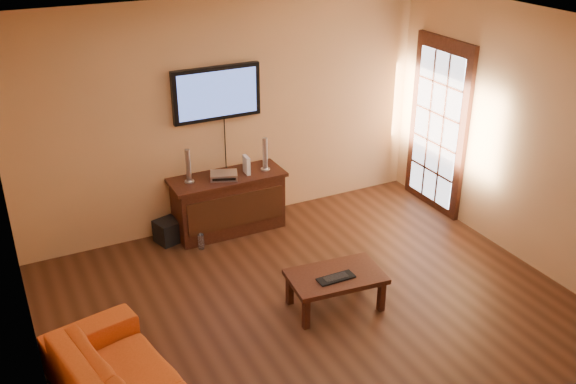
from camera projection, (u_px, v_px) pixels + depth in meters
ground_plane at (333, 329)px, 6.00m from camera, size 5.00×5.00×0.00m
room_walls at (303, 139)px, 5.77m from camera, size 5.00×5.00×5.00m
french_door at (438, 128)px, 7.91m from camera, size 0.07×1.02×2.22m
media_console at (228, 203)px, 7.59m from camera, size 1.35×0.52×0.71m
television at (217, 93)px, 7.21m from camera, size 1.04×0.08×0.61m
coffee_table at (336, 279)px, 6.19m from camera, size 0.96×0.64×0.37m
speaker_left at (188, 167)px, 7.21m from camera, size 0.11×0.11×0.40m
speaker_right at (265, 155)px, 7.53m from camera, size 0.11×0.11×0.40m
av_receiver at (224, 175)px, 7.37m from camera, size 0.37×0.31×0.07m
game_console at (247, 165)px, 7.47m from camera, size 0.05×0.16×0.21m
subwoofer at (168, 231)px, 7.43m from camera, size 0.33×0.33×0.27m
bottle at (201, 241)px, 7.29m from camera, size 0.07×0.07×0.21m
keyboard at (336, 278)px, 6.09m from camera, size 0.37×0.14×0.02m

